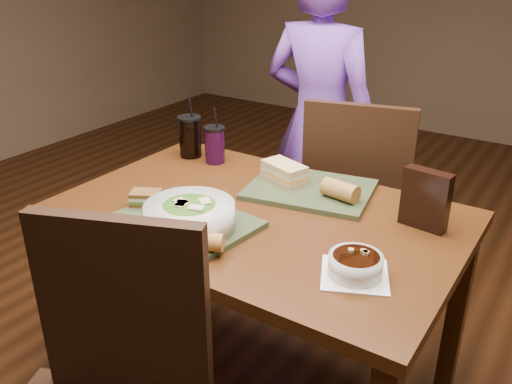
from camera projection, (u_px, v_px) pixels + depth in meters
dining_table at (256, 236)px, 1.80m from camera, size 1.30×0.85×0.75m
chair_far at (363, 201)px, 2.29m from camera, size 0.52×0.53×1.00m
diner at (319, 124)px, 2.55m from camera, size 0.57×0.37×1.55m
tray_near at (183, 223)px, 1.67m from camera, size 0.45×0.36×0.02m
tray_far at (310, 190)px, 1.90m from camera, size 0.47×0.39×0.02m
salad_bowl at (190, 215)px, 1.60m from camera, size 0.27×0.27×0.09m
soup_bowl at (356, 265)px, 1.41m from camera, size 0.23×0.23×0.07m
sandwich_near at (146, 198)px, 1.76m from camera, size 0.12×0.10×0.05m
sandwich_far at (284, 172)px, 1.94m from camera, size 0.18×0.14×0.06m
baguette_near at (205, 241)px, 1.49m from camera, size 0.11×0.09×0.05m
baguette_far at (340, 190)px, 1.79m from camera, size 0.13×0.08×0.06m
cup_cola at (190, 136)px, 2.19m from camera, size 0.10×0.10×0.26m
cup_berry at (215, 144)px, 2.13m from camera, size 0.08×0.08×0.23m
chip_bag at (426, 199)px, 1.63m from camera, size 0.15×0.06×0.19m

